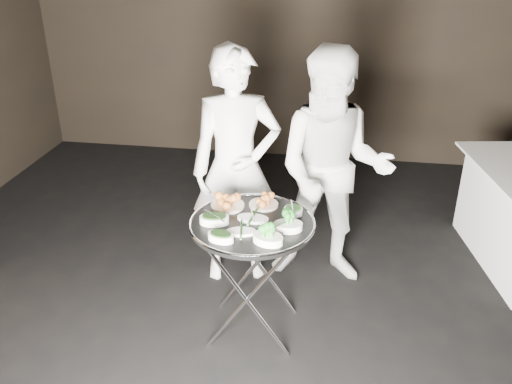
# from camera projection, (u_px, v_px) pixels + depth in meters

# --- Properties ---
(floor) EXTENTS (6.00, 7.00, 0.05)m
(floor) POSITION_uv_depth(u_px,v_px,m) (252.00, 373.00, 3.30)
(floor) COLOR black
(floor) RESTS_ON ground
(wall_back) EXTENTS (6.00, 0.05, 3.00)m
(wall_back) POSITION_uv_depth(u_px,v_px,m) (306.00, 24.00, 5.76)
(wall_back) COLOR black
(wall_back) RESTS_ON floor
(tray_stand) EXTENTS (0.55, 0.46, 0.80)m
(tray_stand) POSITION_uv_depth(u_px,v_px,m) (252.00, 273.00, 3.43)
(tray_stand) COLOR silver
(tray_stand) RESTS_ON floor
(serving_tray) EXTENTS (0.77, 0.77, 0.04)m
(serving_tray) POSITION_uv_depth(u_px,v_px,m) (252.00, 224.00, 3.27)
(serving_tray) COLOR black
(serving_tray) RESTS_ON tray_stand
(potato_plate_a) EXTENTS (0.21, 0.21, 0.08)m
(potato_plate_a) POSITION_uv_depth(u_px,v_px,m) (228.00, 202.00, 3.43)
(potato_plate_a) COLOR beige
(potato_plate_a) RESTS_ON serving_tray
(potato_plate_b) EXTENTS (0.19, 0.19, 0.07)m
(potato_plate_b) POSITION_uv_depth(u_px,v_px,m) (264.00, 202.00, 3.45)
(potato_plate_b) COLOR beige
(potato_plate_b) RESTS_ON serving_tray
(greens_bowl) EXTENTS (0.12, 0.12, 0.07)m
(greens_bowl) POSITION_uv_depth(u_px,v_px,m) (293.00, 210.00, 3.35)
(greens_bowl) COLOR white
(greens_bowl) RESTS_ON serving_tray
(asparagus_plate_a) EXTENTS (0.21, 0.13, 0.04)m
(asparagus_plate_a) POSITION_uv_depth(u_px,v_px,m) (253.00, 218.00, 3.28)
(asparagus_plate_a) COLOR white
(asparagus_plate_a) RESTS_ON serving_tray
(asparagus_plate_b) EXTENTS (0.19, 0.12, 0.04)m
(asparagus_plate_b) POSITION_uv_depth(u_px,v_px,m) (241.00, 231.00, 3.14)
(asparagus_plate_b) COLOR white
(asparagus_plate_b) RESTS_ON serving_tray
(spinach_bowl_a) EXTENTS (0.19, 0.14, 0.07)m
(spinach_bowl_a) POSITION_uv_depth(u_px,v_px,m) (214.00, 218.00, 3.24)
(spinach_bowl_a) COLOR white
(spinach_bowl_a) RESTS_ON serving_tray
(spinach_bowl_b) EXTENTS (0.18, 0.14, 0.06)m
(spinach_bowl_b) POSITION_uv_depth(u_px,v_px,m) (221.00, 236.00, 3.07)
(spinach_bowl_b) COLOR white
(spinach_bowl_b) RESTS_ON serving_tray
(broccoli_bowl_a) EXTENTS (0.19, 0.15, 0.07)m
(broccoli_bowl_a) POSITION_uv_depth(u_px,v_px,m) (288.00, 225.00, 3.17)
(broccoli_bowl_a) COLOR white
(broccoli_bowl_a) RESTS_ON serving_tray
(broccoli_bowl_b) EXTENTS (0.21, 0.18, 0.07)m
(broccoli_bowl_b) POSITION_uv_depth(u_px,v_px,m) (268.00, 237.00, 3.04)
(broccoli_bowl_b) COLOR white
(broccoli_bowl_b) RESTS_ON serving_tray
(serving_utensils) EXTENTS (0.59, 0.43, 0.01)m
(serving_utensils) POSITION_uv_depth(u_px,v_px,m) (257.00, 210.00, 3.30)
(serving_utensils) COLOR silver
(serving_utensils) RESTS_ON serving_tray
(waiter_left) EXTENTS (0.73, 0.58, 1.75)m
(waiter_left) POSITION_uv_depth(u_px,v_px,m) (236.00, 169.00, 3.86)
(waiter_left) COLOR white
(waiter_left) RESTS_ON floor
(waiter_right) EXTENTS (0.86, 0.68, 1.75)m
(waiter_right) POSITION_uv_depth(u_px,v_px,m) (333.00, 171.00, 3.82)
(waiter_right) COLOR white
(waiter_right) RESTS_ON floor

